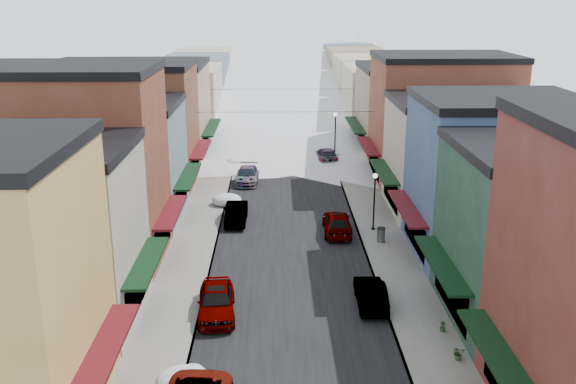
{
  "coord_description": "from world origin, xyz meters",
  "views": [
    {
      "loc": [
        -0.9,
        -18.3,
        16.4
      ],
      "look_at": [
        0.0,
        26.95,
        2.52
      ],
      "focal_mm": 40.0,
      "sensor_mm": 36.0,
      "label": 1
    }
  ],
  "objects_px": {
    "car_silver_sedan": "(216,301)",
    "car_green_sedan": "(371,293)",
    "streetlamp_near": "(374,194)",
    "trash_can": "(381,235)",
    "car_dark_hatch": "(236,213)"
  },
  "relations": [
    {
      "from": "trash_can",
      "to": "streetlamp_near",
      "type": "relative_size",
      "value": 0.24
    },
    {
      "from": "car_dark_hatch",
      "to": "trash_can",
      "type": "height_order",
      "value": "car_dark_hatch"
    },
    {
      "from": "car_silver_sedan",
      "to": "car_dark_hatch",
      "type": "xyz_separation_m",
      "value": [
        0.21,
        14.66,
        -0.1
      ]
    },
    {
      "from": "car_green_sedan",
      "to": "streetlamp_near",
      "type": "bearing_deg",
      "value": -98.39
    },
    {
      "from": "car_green_sedan",
      "to": "trash_can",
      "type": "distance_m",
      "value": 9.38
    },
    {
      "from": "car_silver_sedan",
      "to": "car_green_sedan",
      "type": "distance_m",
      "value": 8.46
    },
    {
      "from": "trash_can",
      "to": "streetlamp_near",
      "type": "height_order",
      "value": "streetlamp_near"
    },
    {
      "from": "trash_can",
      "to": "car_green_sedan",
      "type": "bearing_deg",
      "value": -102.45
    },
    {
      "from": "trash_can",
      "to": "streetlamp_near",
      "type": "distance_m",
      "value": 3.25
    },
    {
      "from": "car_silver_sedan",
      "to": "trash_can",
      "type": "xyz_separation_m",
      "value": [
        10.43,
        10.12,
        -0.16
      ]
    },
    {
      "from": "car_silver_sedan",
      "to": "streetlamp_near",
      "type": "height_order",
      "value": "streetlamp_near"
    },
    {
      "from": "car_green_sedan",
      "to": "car_dark_hatch",
      "type": "bearing_deg",
      "value": -58.38
    },
    {
      "from": "car_silver_sedan",
      "to": "car_green_sedan",
      "type": "height_order",
      "value": "car_silver_sedan"
    },
    {
      "from": "streetlamp_near",
      "to": "trash_can",
      "type": "bearing_deg",
      "value": -86.14
    },
    {
      "from": "streetlamp_near",
      "to": "car_silver_sedan",
      "type": "bearing_deg",
      "value": -129.25
    }
  ]
}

